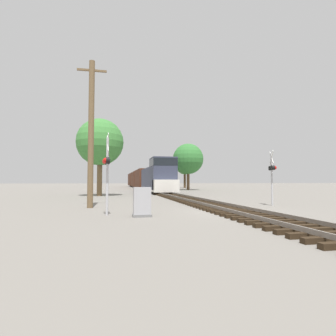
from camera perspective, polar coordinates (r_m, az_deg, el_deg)
name	(u,v)px	position (r m, az deg, el deg)	size (l,w,h in m)	color
ground_plane	(232,212)	(14.38, 13.74, -9.31)	(400.00, 400.00, 0.00)	slate
rail_track_bed	(232,210)	(14.36, 13.73, -8.78)	(2.60, 160.00, 0.31)	black
freight_train	(141,179)	(61.49, -5.91, -2.45)	(3.07, 62.62, 4.64)	#33384C
crossing_signal_near	(107,165)	(12.89, -13.19, 0.66)	(0.39, 1.01, 3.90)	#B7B7BC
crossing_signal_far	(272,171)	(19.03, 21.73, -0.60)	(0.58, 1.00, 3.69)	#B7B7BC
relay_cabinet	(142,202)	(12.22, -5.69, -7.41)	(0.86, 0.66, 1.35)	slate
utility_pole	(91,132)	(17.07, -16.41, 7.53)	(1.80, 0.35, 9.19)	brown
tree_far_right	(100,142)	(30.40, -14.58, 5.42)	(5.22, 5.22, 8.62)	brown
tree_mid_background	(188,159)	(49.42, 4.39, 1.97)	(5.75, 5.75, 8.72)	brown
tree_deep_background	(185,166)	(63.34, 3.66, 0.44)	(4.17, 4.17, 7.46)	#473521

